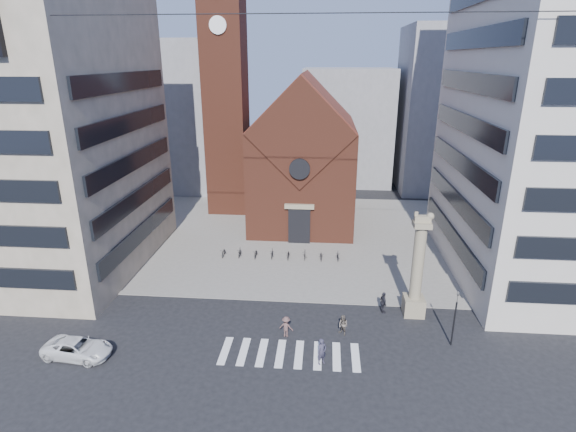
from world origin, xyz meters
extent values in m
plane|color=black|center=(0.00, 0.00, 0.00)|extent=(120.00, 120.00, 0.00)
cube|color=gray|center=(0.00, 19.00, 0.03)|extent=(46.00, 30.00, 0.05)
cube|color=#5E2B1D|center=(0.00, 25.00, 6.00)|extent=(12.00, 16.00, 12.00)
cube|color=#5E241D|center=(0.00, 25.40, 12.00)|extent=(12.00, 15.40, 12.00)
cube|color=#5E2B1D|center=(0.00, 17.05, 12.00)|extent=(11.76, 0.50, 11.76)
cylinder|color=black|center=(0.00, 16.60, 8.50)|extent=(2.20, 0.30, 2.20)
cube|color=black|center=(0.00, 16.85, 2.00)|extent=(2.40, 0.30, 4.00)
cube|color=gray|center=(0.00, 16.80, 4.30)|extent=(3.20, 0.40, 0.50)
cube|color=#5E2B1D|center=(-10.00, 28.00, 15.00)|extent=(5.00, 5.00, 30.00)
cylinder|color=white|center=(-10.00, 25.40, 23.00)|extent=(2.00, 0.20, 2.00)
cube|color=tan|center=(-24.00, 10.00, 13.00)|extent=(18.00, 20.00, 26.00)
cube|color=gray|center=(-20.00, 40.00, 11.00)|extent=(16.00, 14.00, 22.00)
cube|color=gray|center=(6.00, 45.00, 9.00)|extent=(14.00, 12.00, 18.00)
cube|color=gray|center=(22.00, 42.00, 12.00)|extent=(16.00, 14.00, 24.00)
cube|color=gray|center=(10.00, 3.00, 0.75)|extent=(1.60, 1.60, 1.50)
cylinder|color=gray|center=(10.00, 3.00, 4.50)|extent=(0.90, 0.90, 6.00)
cube|color=gray|center=(10.00, 3.00, 7.70)|extent=(1.30, 1.30, 0.40)
cube|color=gray|center=(10.00, 3.00, 8.10)|extent=(1.20, 0.50, 0.55)
sphere|color=gray|center=(10.55, 3.00, 8.35)|extent=(0.56, 0.56, 0.56)
cube|color=gray|center=(9.50, 3.00, 8.50)|extent=(0.25, 0.15, 0.35)
cylinder|color=black|center=(12.00, -1.00, 1.75)|extent=(0.12, 0.12, 3.50)
imported|color=black|center=(12.00, -1.00, 3.90)|extent=(0.13, 0.16, 0.80)
imported|color=silver|center=(-13.94, -4.49, 0.65)|extent=(4.83, 2.55, 1.29)
imported|color=#302E40|center=(2.77, -3.84, 0.95)|extent=(0.82, 0.78, 1.89)
imported|color=#5A5148|center=(4.30, -0.33, 0.79)|extent=(0.97, 0.96, 1.58)
imported|color=black|center=(7.61, 3.00, 0.91)|extent=(0.73, 1.15, 1.82)
imported|color=brown|center=(0.12, -0.92, 0.82)|extent=(1.18, 0.85, 1.63)
imported|color=black|center=(-7.57, 12.64, 0.46)|extent=(0.58, 1.56, 0.81)
imported|color=black|center=(-5.89, 12.64, 0.50)|extent=(0.46, 1.51, 0.90)
imported|color=black|center=(-4.21, 12.64, 0.46)|extent=(0.58, 1.56, 0.81)
imported|color=black|center=(-2.53, 12.64, 0.50)|extent=(0.46, 1.51, 0.90)
imported|color=black|center=(-0.84, 12.64, 0.46)|extent=(0.58, 1.56, 0.81)
imported|color=black|center=(0.84, 12.64, 0.50)|extent=(0.46, 1.51, 0.90)
imported|color=black|center=(2.52, 12.64, 0.46)|extent=(0.58, 1.56, 0.81)
imported|color=black|center=(4.20, 12.64, 0.50)|extent=(0.46, 1.51, 0.90)
camera|label=1|loc=(2.63, -29.16, 19.43)|focal=28.00mm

